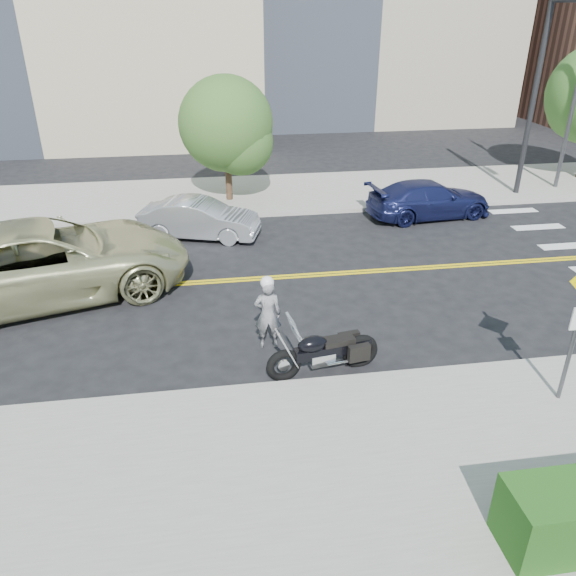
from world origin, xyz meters
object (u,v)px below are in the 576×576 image
(motorcyclist, at_px, (268,312))
(parked_car_silver, at_px, (199,219))
(suv, at_px, (47,261))
(parked_car_blue, at_px, (429,199))
(motorcycle, at_px, (324,342))

(motorcyclist, bearing_deg, parked_car_silver, -73.99)
(suv, distance_m, parked_car_blue, 12.75)
(motorcyclist, distance_m, suv, 6.22)
(motorcyclist, xyz_separation_m, parked_car_blue, (6.67, 7.66, -0.21))
(suv, relative_size, parked_car_blue, 1.61)
(suv, bearing_deg, motorcyclist, -138.29)
(motorcyclist, height_order, motorcycle, motorcyclist)
(motorcycle, xyz_separation_m, parked_car_blue, (5.65, 8.80, -0.07))
(motorcyclist, xyz_separation_m, suv, (-5.30, 3.27, 0.14))
(suv, height_order, parked_car_silver, suv)
(motorcyclist, relative_size, suv, 0.24)
(motorcycle, xyz_separation_m, suv, (-6.32, 4.41, 0.28))
(parked_car_blue, bearing_deg, parked_car_silver, 88.79)
(motorcyclist, xyz_separation_m, motorcycle, (1.02, -1.14, -0.15))
(motorcyclist, bearing_deg, suv, -27.44)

